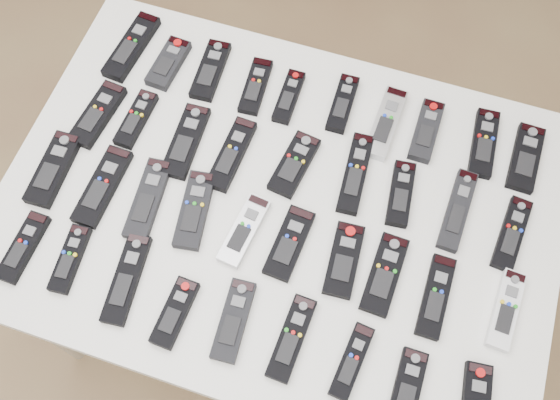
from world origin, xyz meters
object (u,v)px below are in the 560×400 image
(remote_22, at_px, (194,210))
(remote_25, at_px, (344,260))
(remote_0, at_px, (132,47))
(remote_10, at_px, (98,114))
(remote_24, at_px, (289,243))
(remote_28, at_px, (506,310))
(remote_5, at_px, (343,104))
(remote_8, at_px, (484,143))
(table, at_px, (280,214))
(remote_18, at_px, (512,234))
(remote_16, at_px, (401,194))
(remote_29, at_px, (23,247))
(remote_3, at_px, (256,86))
(remote_7, at_px, (426,131))
(remote_34, at_px, (292,338))
(remote_14, at_px, (294,164))
(remote_30, at_px, (70,259))
(remote_33, at_px, (234,320))
(remote_6, at_px, (386,123))
(remote_9, at_px, (526,158))
(remote_17, at_px, (457,210))
(remote_19, at_px, (53,169))
(remote_13, at_px, (232,154))
(remote_4, at_px, (289,97))
(remote_36, at_px, (407,388))
(remote_32, at_px, (175,313))
(remote_23, at_px, (244,230))
(remote_15, at_px, (355,173))
(remote_31, at_px, (127,279))
(remote_2, at_px, (211,70))
(remote_35, at_px, (352,361))
(remote_20, at_px, (103,186))
(remote_1, at_px, (168,63))
(remote_12, at_px, (186,141))
(remote_27, at_px, (436,296))
(remote_11, at_px, (136,119))

(remote_22, bearing_deg, remote_25, -9.91)
(remote_0, relative_size, remote_10, 1.15)
(remote_24, xyz_separation_m, remote_28, (0.47, 0.00, 0.00))
(remote_5, height_order, remote_8, remote_5)
(table, relative_size, remote_18, 7.11)
(remote_16, relative_size, remote_29, 0.96)
(table, relative_size, remote_3, 7.93)
(remote_7, relative_size, remote_22, 0.89)
(remote_34, bearing_deg, remote_14, 109.71)
(remote_25, xyz_separation_m, remote_30, (-0.56, -0.18, -0.00))
(remote_33, bearing_deg, remote_6, 68.22)
(remote_9, bearing_deg, remote_10, -166.95)
(remote_8, bearing_deg, remote_28, -76.25)
(remote_3, bearing_deg, table, -65.11)
(remote_3, height_order, remote_25, remote_25)
(remote_0, relative_size, remote_18, 1.17)
(remote_0, xyz_separation_m, remote_17, (0.87, -0.19, -0.00))
(remote_0, xyz_separation_m, remote_5, (0.55, 0.00, -0.00))
(remote_3, bearing_deg, remote_19, -139.36)
(remote_13, bearing_deg, remote_4, 71.40)
(remote_36, bearing_deg, remote_19, 166.23)
(remote_24, xyz_separation_m, remote_32, (-0.18, -0.22, 0.00))
(remote_19, distance_m, remote_28, 1.04)
(remote_32, bearing_deg, remote_23, 74.10)
(remote_14, xyz_separation_m, remote_36, (0.36, -0.40, -0.00))
(remote_15, distance_m, remote_31, 0.56)
(remote_0, bearing_deg, remote_13, -26.26)
(remote_2, xyz_separation_m, remote_29, (-0.22, -0.56, 0.00))
(remote_3, xyz_separation_m, remote_15, (0.30, -0.16, 0.00))
(remote_35, relative_size, remote_36, 1.02)
(remote_6, distance_m, remote_24, 0.38)
(remote_22, relative_size, remote_28, 1.06)
(remote_5, relative_size, remote_17, 0.79)
(remote_0, distance_m, remote_29, 0.57)
(remote_0, xyz_separation_m, remote_3, (0.34, -0.01, -0.00))
(remote_32, bearing_deg, remote_33, 13.65)
(remote_17, relative_size, remote_36, 1.30)
(table, height_order, remote_13, remote_13)
(remote_6, distance_m, remote_31, 0.69)
(remote_14, xyz_separation_m, remote_16, (0.25, 0.00, 0.00))
(remote_3, xyz_separation_m, remote_35, (0.40, -0.57, 0.00))
(remote_8, distance_m, remote_20, 0.89)
(remote_16, bearing_deg, remote_14, 175.07)
(remote_1, relative_size, remote_12, 0.76)
(remote_9, relative_size, remote_30, 1.14)
(remote_16, relative_size, remote_19, 0.84)
(remote_0, height_order, remote_33, remote_0)
(remote_27, height_order, remote_29, same)
(remote_1, xyz_separation_m, remote_11, (-0.01, -0.17, -0.00))
(remote_4, xyz_separation_m, remote_34, (0.19, -0.55, 0.00))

